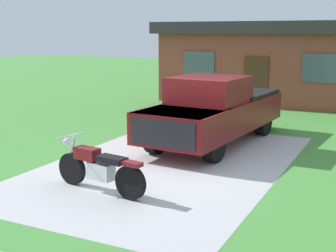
# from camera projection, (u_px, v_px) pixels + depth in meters

# --- Properties ---
(ground_plane) EXTENTS (80.00, 80.00, 0.00)m
(ground_plane) POSITION_uv_depth(u_px,v_px,m) (170.00, 164.00, 11.01)
(ground_plane) COLOR #468B3A
(driveway_pad) EXTENTS (5.16, 8.49, 0.01)m
(driveway_pad) POSITION_uv_depth(u_px,v_px,m) (170.00, 164.00, 11.01)
(driveway_pad) COLOR #B4B4B4
(driveway_pad) RESTS_ON ground
(motorcycle) EXTENTS (2.20, 0.73, 1.09)m
(motorcycle) POSITION_uv_depth(u_px,v_px,m) (99.00, 168.00, 9.02)
(motorcycle) COLOR black
(motorcycle) RESTS_ON ground
(pickup_truck) EXTENTS (2.45, 5.76, 1.90)m
(pickup_truck) POSITION_uv_depth(u_px,v_px,m) (216.00, 109.00, 12.94)
(pickup_truck) COLOR black
(pickup_truck) RESTS_ON ground
(neighbor_house) EXTENTS (9.60, 5.60, 3.50)m
(neighbor_house) POSITION_uv_depth(u_px,v_px,m) (272.00, 61.00, 21.06)
(neighbor_house) COLOR brown
(neighbor_house) RESTS_ON ground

